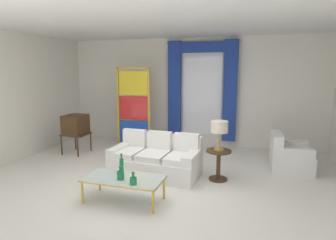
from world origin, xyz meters
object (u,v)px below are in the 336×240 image
(couch_white_long, at_px, (157,160))
(bottle_crystal_tall, at_px, (120,174))
(bottle_blue_decanter, at_px, (122,165))
(vintage_tv, at_px, (75,125))
(peacock_figurine, at_px, (146,144))
(stained_glass_divider, at_px, (134,110))
(armchair_white, at_px, (288,157))
(table_lamp_brass, at_px, (220,128))
(bottle_amber_squat, at_px, (133,180))
(round_side_table, at_px, (219,162))
(coffee_table, at_px, (124,179))

(couch_white_long, bearing_deg, bottle_crystal_tall, -94.56)
(bottle_blue_decanter, distance_m, vintage_tv, 3.01)
(vintage_tv, bearing_deg, peacock_figurine, 18.89)
(bottle_blue_decanter, height_order, stained_glass_divider, stained_glass_divider)
(armchair_white, bearing_deg, stained_glass_divider, 168.98)
(couch_white_long, height_order, armchair_white, couch_white_long)
(bottle_blue_decanter, distance_m, table_lamp_brass, 1.96)
(peacock_figurine, bearing_deg, bottle_crystal_tall, -76.99)
(bottle_amber_squat, xyz_separation_m, peacock_figurine, (-0.93, 2.98, -0.26))
(vintage_tv, xyz_separation_m, table_lamp_brass, (3.72, -0.80, 0.30))
(stained_glass_divider, height_order, round_side_table, stained_glass_divider)
(stained_glass_divider, bearing_deg, peacock_figurine, -34.24)
(coffee_table, relative_size, bottle_crystal_tall, 5.53)
(bottle_amber_squat, distance_m, round_side_table, 1.94)
(couch_white_long, distance_m, vintage_tv, 2.64)
(bottle_blue_decanter, distance_m, bottle_crystal_tall, 0.29)
(stained_glass_divider, xyz_separation_m, round_side_table, (2.51, -1.71, -0.70))
(bottle_crystal_tall, xyz_separation_m, bottle_amber_squat, (0.27, -0.13, -0.01))
(bottle_blue_decanter, bearing_deg, bottle_crystal_tall, -67.98)
(bottle_blue_decanter, height_order, round_side_table, bottle_blue_decanter)
(coffee_table, relative_size, stained_glass_divider, 0.58)
(coffee_table, height_order, table_lamp_brass, table_lamp_brass)
(coffee_table, bearing_deg, bottle_crystal_tall, -94.18)
(round_side_table, bearing_deg, bottle_amber_squat, -124.29)
(armchair_white, bearing_deg, peacock_figurine, 172.91)
(couch_white_long, distance_m, stained_glass_divider, 2.29)
(bottle_amber_squat, bearing_deg, peacock_figurine, 107.38)
(armchair_white, bearing_deg, bottle_amber_squat, -133.69)
(stained_glass_divider, distance_m, table_lamp_brass, 3.04)
(round_side_table, xyz_separation_m, table_lamp_brass, (0.00, 0.00, 0.67))
(peacock_figurine, height_order, round_side_table, round_side_table)
(bottle_blue_decanter, relative_size, stained_glass_divider, 0.15)
(couch_white_long, distance_m, coffee_table, 1.34)
(table_lamp_brass, bearing_deg, vintage_tv, 167.89)
(bottle_crystal_tall, bearing_deg, armchair_white, 41.78)
(vintage_tv, height_order, round_side_table, vintage_tv)
(stained_glass_divider, relative_size, peacock_figurine, 3.67)
(armchair_white, height_order, round_side_table, armchair_white)
(vintage_tv, distance_m, stained_glass_divider, 1.55)
(stained_glass_divider, bearing_deg, armchair_white, -11.02)
(coffee_table, relative_size, round_side_table, 2.15)
(bottle_crystal_tall, xyz_separation_m, round_side_table, (1.36, 1.47, -0.13))
(coffee_table, xyz_separation_m, bottle_blue_decanter, (-0.11, 0.17, 0.18))
(coffee_table, distance_m, table_lamp_brass, 2.04)
(couch_white_long, height_order, stained_glass_divider, stained_glass_divider)
(bottle_amber_squat, xyz_separation_m, table_lamp_brass, (1.09, 1.60, 0.55))
(coffee_table, relative_size, table_lamp_brass, 2.24)
(peacock_figurine, relative_size, table_lamp_brass, 1.05)
(bottle_blue_decanter, height_order, bottle_amber_squat, bottle_blue_decanter)
(couch_white_long, relative_size, coffee_table, 1.42)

